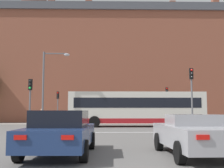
{
  "coord_description": "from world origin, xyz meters",
  "views": [
    {
      "loc": [
        -0.75,
        -4.07,
        1.45
      ],
      "look_at": [
        -0.25,
        19.07,
        3.67
      ],
      "focal_mm": 45.0,
      "sensor_mm": 36.0,
      "label": 1
    }
  ],
  "objects_px": {
    "car_saloon_left": "(61,132)",
    "car_roadster_right": "(196,135)",
    "pedestrian_waiting": "(42,115)",
    "traffic_light_near_right": "(192,89)",
    "bus_crossing_lead": "(136,108)",
    "traffic_light_far_right": "(167,99)",
    "traffic_light_far_left": "(58,102)",
    "traffic_light_near_left": "(30,96)",
    "street_lamp_junction": "(48,80)"
  },
  "relations": [
    {
      "from": "traffic_light_near_left",
      "to": "pedestrian_waiting",
      "type": "xyz_separation_m",
      "value": [
        -1.69,
        11.25,
        -1.55
      ]
    },
    {
      "from": "traffic_light_near_right",
      "to": "street_lamp_junction",
      "type": "bearing_deg",
      "value": 161.14
    },
    {
      "from": "car_saloon_left",
      "to": "street_lamp_junction",
      "type": "bearing_deg",
      "value": 104.76
    },
    {
      "from": "traffic_light_near_right",
      "to": "bus_crossing_lead",
      "type": "bearing_deg",
      "value": 119.96
    },
    {
      "from": "bus_crossing_lead",
      "to": "traffic_light_far_left",
      "type": "bearing_deg",
      "value": -122.67
    },
    {
      "from": "bus_crossing_lead",
      "to": "traffic_light_far_left",
      "type": "height_order",
      "value": "traffic_light_far_left"
    },
    {
      "from": "traffic_light_near_left",
      "to": "traffic_light_near_right",
      "type": "relative_size",
      "value": 0.82
    },
    {
      "from": "bus_crossing_lead",
      "to": "street_lamp_junction",
      "type": "height_order",
      "value": "street_lamp_junction"
    },
    {
      "from": "traffic_light_far_left",
      "to": "traffic_light_near_right",
      "type": "relative_size",
      "value": 0.79
    },
    {
      "from": "car_saloon_left",
      "to": "traffic_light_far_left",
      "type": "relative_size",
      "value": 1.28
    },
    {
      "from": "car_roadster_right",
      "to": "traffic_light_near_right",
      "type": "xyz_separation_m",
      "value": [
        3.34,
        11.09,
        2.36
      ]
    },
    {
      "from": "car_roadster_right",
      "to": "traffic_light_near_right",
      "type": "relative_size",
      "value": 0.99
    },
    {
      "from": "car_saloon_left",
      "to": "pedestrian_waiting",
      "type": "xyz_separation_m",
      "value": [
        -5.68,
        22.12,
        0.24
      ]
    },
    {
      "from": "traffic_light_near_right",
      "to": "car_roadster_right",
      "type": "bearing_deg",
      "value": -106.75
    },
    {
      "from": "traffic_light_near_right",
      "to": "pedestrian_waiting",
      "type": "height_order",
      "value": "traffic_light_near_right"
    },
    {
      "from": "traffic_light_far_left",
      "to": "traffic_light_far_right",
      "type": "bearing_deg",
      "value": 1.57
    },
    {
      "from": "traffic_light_near_left",
      "to": "car_roadster_right",
      "type": "bearing_deg",
      "value": -53.27
    },
    {
      "from": "car_saloon_left",
      "to": "traffic_light_far_right",
      "type": "relative_size",
      "value": 1.12
    },
    {
      "from": "street_lamp_junction",
      "to": "car_saloon_left",
      "type": "bearing_deg",
      "value": -76.65
    },
    {
      "from": "car_roadster_right",
      "to": "traffic_light_near_left",
      "type": "bearing_deg",
      "value": 125.32
    },
    {
      "from": "traffic_light_near_right",
      "to": "pedestrian_waiting",
      "type": "xyz_separation_m",
      "value": [
        -13.42,
        11.42,
        -2.05
      ]
    },
    {
      "from": "bus_crossing_lead",
      "to": "traffic_light_far_right",
      "type": "xyz_separation_m",
      "value": [
        4.11,
        5.6,
        1.07
      ]
    },
    {
      "from": "car_roadster_right",
      "to": "traffic_light_far_right",
      "type": "height_order",
      "value": "traffic_light_far_right"
    },
    {
      "from": "bus_crossing_lead",
      "to": "traffic_light_near_left",
      "type": "height_order",
      "value": "traffic_light_near_left"
    },
    {
      "from": "car_saloon_left",
      "to": "street_lamp_junction",
      "type": "relative_size",
      "value": 0.71
    },
    {
      "from": "car_saloon_left",
      "to": "car_roadster_right",
      "type": "relative_size",
      "value": 1.03
    },
    {
      "from": "car_roadster_right",
      "to": "pedestrian_waiting",
      "type": "bearing_deg",
      "value": 112.73
    },
    {
      "from": "street_lamp_junction",
      "to": "pedestrian_waiting",
      "type": "relative_size",
      "value": 3.87
    },
    {
      "from": "car_roadster_right",
      "to": "bus_crossing_lead",
      "type": "distance_m",
      "value": 17.04
    },
    {
      "from": "car_saloon_left",
      "to": "traffic_light_far_right",
      "type": "xyz_separation_m",
      "value": [
        8.44,
        22.23,
        2.03
      ]
    },
    {
      "from": "traffic_light_near_left",
      "to": "bus_crossing_lead",
      "type": "bearing_deg",
      "value": 34.67
    },
    {
      "from": "traffic_light_near_left",
      "to": "street_lamp_junction",
      "type": "distance_m",
      "value": 4.0
    },
    {
      "from": "car_roadster_right",
      "to": "street_lamp_junction",
      "type": "xyz_separation_m",
      "value": [
        -7.86,
        14.91,
        3.38
      ]
    },
    {
      "from": "bus_crossing_lead",
      "to": "traffic_light_near_left",
      "type": "xyz_separation_m",
      "value": [
        -8.32,
        -5.76,
        0.84
      ]
    },
    {
      "from": "traffic_light_far_right",
      "to": "traffic_light_near_right",
      "type": "xyz_separation_m",
      "value": [
        -0.7,
        -11.52,
        0.27
      ]
    },
    {
      "from": "car_saloon_left",
      "to": "traffic_light_near_right",
      "type": "relative_size",
      "value": 1.02
    },
    {
      "from": "traffic_light_near_right",
      "to": "street_lamp_junction",
      "type": "relative_size",
      "value": 0.7
    },
    {
      "from": "car_saloon_left",
      "to": "pedestrian_waiting",
      "type": "bearing_deg",
      "value": 105.8
    },
    {
      "from": "car_saloon_left",
      "to": "car_roadster_right",
      "type": "bearing_deg",
      "value": -3.51
    },
    {
      "from": "traffic_light_far_left",
      "to": "street_lamp_junction",
      "type": "distance_m",
      "value": 7.55
    },
    {
      "from": "bus_crossing_lead",
      "to": "traffic_light_far_left",
      "type": "distance_m",
      "value": 9.78
    },
    {
      "from": "car_saloon_left",
      "to": "street_lamp_junction",
      "type": "xyz_separation_m",
      "value": [
        -3.45,
        14.53,
        3.32
      ]
    },
    {
      "from": "bus_crossing_lead",
      "to": "traffic_light_far_right",
      "type": "height_order",
      "value": "traffic_light_far_right"
    },
    {
      "from": "car_saloon_left",
      "to": "pedestrian_waiting",
      "type": "relative_size",
      "value": 2.74
    },
    {
      "from": "car_saloon_left",
      "to": "traffic_light_near_left",
      "type": "bearing_deg",
      "value": 111.55
    },
    {
      "from": "traffic_light_far_right",
      "to": "bus_crossing_lead",
      "type": "bearing_deg",
      "value": -126.27
    },
    {
      "from": "car_saloon_left",
      "to": "street_lamp_junction",
      "type": "distance_m",
      "value": 15.3
    },
    {
      "from": "car_saloon_left",
      "to": "traffic_light_far_left",
      "type": "distance_m",
      "value": 22.29
    },
    {
      "from": "bus_crossing_lead",
      "to": "traffic_light_far_right",
      "type": "relative_size",
      "value": 3.0
    },
    {
      "from": "traffic_light_far_left",
      "to": "traffic_light_near_right",
      "type": "bearing_deg",
      "value": -43.91
    }
  ]
}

